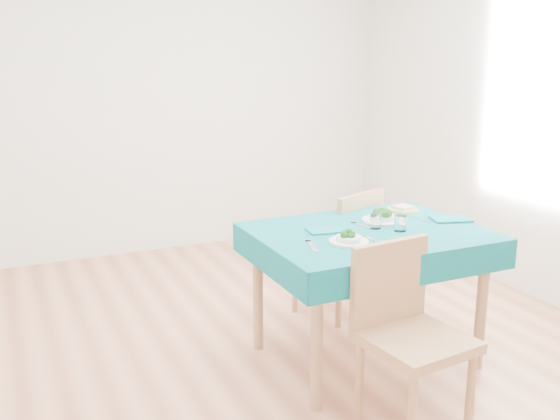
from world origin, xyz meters
name	(u,v)px	position (x,y,z in m)	size (l,w,h in m)	color
room_shell	(280,120)	(0.00, 0.00, 1.35)	(4.02, 4.52, 2.73)	#A46344
table	(366,295)	(0.40, -0.29, 0.38)	(1.23, 0.93, 0.76)	#085860
chair_near	(418,317)	(0.24, -0.96, 0.55)	(0.44, 0.48, 1.09)	#9F724B
chair_far	(335,232)	(0.57, 0.37, 0.56)	(0.45, 0.49, 1.12)	#9F724B
bowl_near	(349,237)	(0.18, -0.44, 0.79)	(0.20, 0.20, 0.06)	white
bowl_far	(383,215)	(0.58, -0.16, 0.79)	(0.24, 0.24, 0.07)	white
fork_near	(312,246)	(-0.02, -0.42, 0.76)	(0.03, 0.20, 0.00)	silver
knife_near	(373,240)	(0.32, -0.46, 0.76)	(0.02, 0.20, 0.00)	silver
fork_far	(362,225)	(0.42, -0.19, 0.76)	(0.02, 0.16, 0.00)	silver
knife_far	(418,218)	(0.80, -0.20, 0.76)	(0.02, 0.21, 0.00)	silver
napkin_near	(325,230)	(0.18, -0.21, 0.76)	(0.19, 0.13, 0.01)	#0C626A
napkin_far	(451,219)	(0.95, -0.30, 0.76)	(0.22, 0.15, 0.01)	#0C626A
tumbler_center	(376,221)	(0.46, -0.27, 0.80)	(0.06, 0.06, 0.08)	white
tumbler_side	(400,223)	(0.55, -0.37, 0.80)	(0.07, 0.07, 0.09)	white
side_plate	(403,209)	(0.85, 0.02, 0.76)	(0.20, 0.20, 0.01)	#ACBE5C
bread_slice	(403,207)	(0.85, 0.02, 0.78)	(0.11, 0.11, 0.02)	beige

